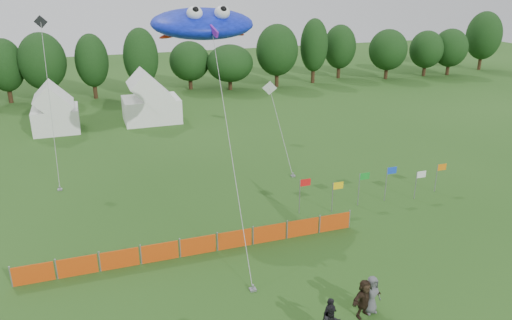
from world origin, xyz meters
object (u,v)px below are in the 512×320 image
object	(u,v)px
tent_right	(151,102)
spectator_f	(364,298)
tent_left	(55,112)
barrier_fence	(198,246)
spectator_d	(329,316)
spectator_e	(371,295)
stingray_kite	(202,23)

from	to	relation	value
tent_right	spectator_f	distance (m)	34.00
tent_left	barrier_fence	bearing A→B (deg)	-73.91
barrier_fence	spectator_f	distance (m)	9.19
barrier_fence	spectator_f	bearing A→B (deg)	-52.84
barrier_fence	tent_left	bearing A→B (deg)	106.09
spectator_d	spectator_f	world-z (taller)	spectator_f
spectator_d	spectator_f	bearing A→B (deg)	-16.05
spectator_d	spectator_f	xyz separation A→B (m)	(1.91, 0.52, 0.04)
spectator_d	tent_right	bearing A→B (deg)	62.46
spectator_f	spectator_e	bearing A→B (deg)	1.15
barrier_fence	spectator_f	size ratio (longest dim) A/B	10.09
spectator_f	stingray_kite	bearing A→B (deg)	84.07
stingray_kite	tent_left	bearing A→B (deg)	120.33
tent_right	spectator_e	xyz separation A→B (m)	(4.57, -33.60, -1.08)
barrier_fence	spectator_e	size ratio (longest dim) A/B	10.13
spectator_d	stingray_kite	distance (m)	19.34
stingray_kite	barrier_fence	bearing A→B (deg)	-107.28
stingray_kite	spectator_e	bearing A→B (deg)	-78.16
tent_right	stingray_kite	bearing A→B (deg)	-85.94
tent_right	barrier_fence	size ratio (longest dim) A/B	0.31
spectator_d	spectator_f	size ratio (longest dim) A/B	0.95
barrier_fence	spectator_f	xyz separation A→B (m)	(5.54, -7.31, 0.39)
tent_left	stingray_kite	xyz separation A→B (m)	(10.17, -17.38, 9.15)
spectator_f	tent_right	bearing A→B (deg)	80.84
tent_left	spectator_d	xyz separation A→B (m)	(11.13, -33.82, -1.00)
barrier_fence	stingray_kite	distance (m)	13.83
tent_left	barrier_fence	xyz separation A→B (m)	(7.49, -25.99, -1.34)
spectator_d	stingray_kite	size ratio (longest dim) A/B	0.08
stingray_kite	tent_right	bearing A→B (deg)	94.06
stingray_kite	spectator_d	bearing A→B (deg)	-86.66
spectator_d	barrier_fence	bearing A→B (deg)	83.64
spectator_e	stingray_kite	distance (m)	19.03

